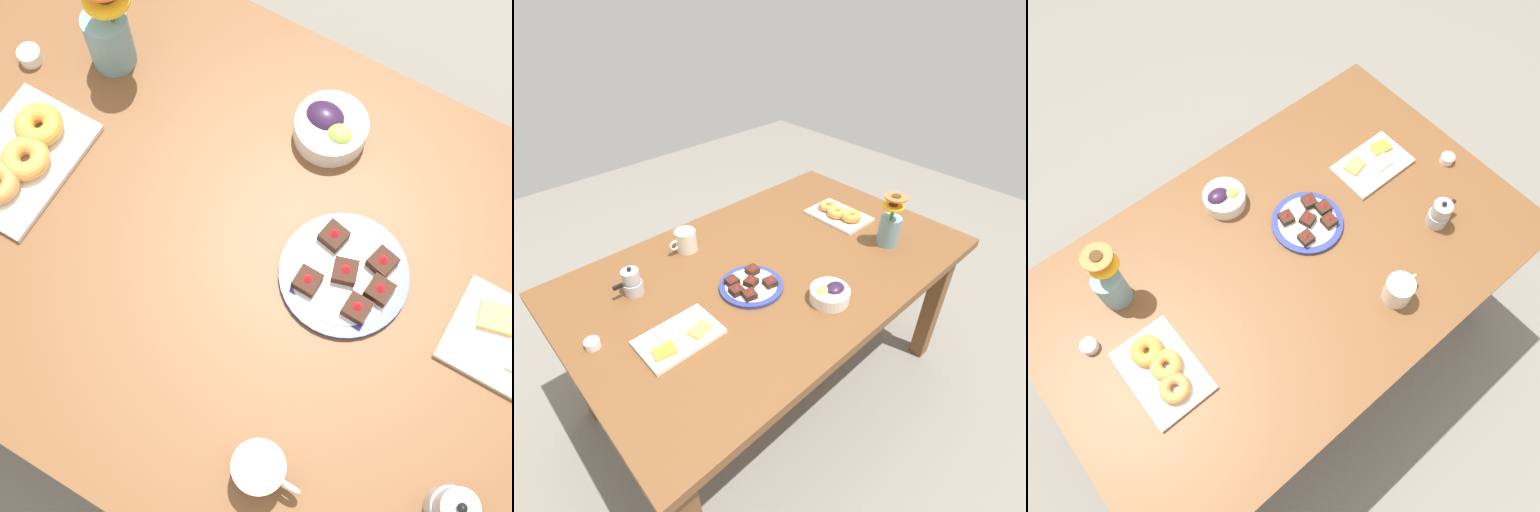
% 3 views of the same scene
% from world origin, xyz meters
% --- Properties ---
extents(ground_plane, '(6.00, 6.00, 0.00)m').
position_xyz_m(ground_plane, '(0.00, 0.00, 0.00)').
color(ground_plane, slate).
extents(dining_table, '(1.60, 1.00, 0.74)m').
position_xyz_m(dining_table, '(0.00, 0.00, 0.65)').
color(dining_table, brown).
rests_on(dining_table, ground_plane).
extents(coffee_mug, '(0.12, 0.09, 0.09)m').
position_xyz_m(coffee_mug, '(0.19, -0.31, 0.79)').
color(coffee_mug, silver).
rests_on(coffee_mug, dining_table).
extents(grape_bowl, '(0.14, 0.14, 0.07)m').
position_xyz_m(grape_bowl, '(-0.01, 0.30, 0.77)').
color(grape_bowl, white).
rests_on(grape_bowl, dining_table).
extents(croissant_platter, '(0.19, 0.28, 0.05)m').
position_xyz_m(croissant_platter, '(-0.49, -0.05, 0.76)').
color(croissant_platter, white).
rests_on(croissant_platter, dining_table).
extents(jam_cup_honey, '(0.05, 0.05, 0.03)m').
position_xyz_m(jam_cup_honey, '(-0.62, 0.15, 0.76)').
color(jam_cup_honey, white).
rests_on(jam_cup_honey, dining_table).
extents(dessert_plate, '(0.24, 0.24, 0.05)m').
position_xyz_m(dessert_plate, '(0.15, 0.06, 0.75)').
color(dessert_plate, navy).
rests_on(dessert_plate, dining_table).
extents(flower_vase, '(0.11, 0.10, 0.24)m').
position_xyz_m(flower_vase, '(-0.47, 0.24, 0.82)').
color(flower_vase, '#6B939E').
rests_on(flower_vase, dining_table).
extents(moka_pot, '(0.11, 0.07, 0.12)m').
position_xyz_m(moka_pot, '(0.48, -0.21, 0.79)').
color(moka_pot, '#B7B7BC').
rests_on(moka_pot, dining_table).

